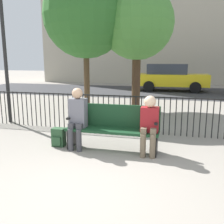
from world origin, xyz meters
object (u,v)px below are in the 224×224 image
object	(u,v)px
parked_car_0	(171,77)
lamp_post	(3,35)
seated_person_0	(77,115)
seated_person_1	(149,122)
tree_0	(137,24)
park_bench	(113,126)
backpack	(59,137)
tree_1	(85,16)

from	to	relation	value
parked_car_0	lamp_post	bearing A→B (deg)	-115.50
parked_car_0	seated_person_0	bearing A→B (deg)	-98.33
seated_person_1	tree_0	size ratio (longest dim) A/B	0.26
seated_person_1	lamp_post	bearing A→B (deg)	158.96
park_bench	parked_car_0	xyz separation A→B (m)	(0.89, 10.84, 0.34)
backpack	parked_car_0	size ratio (longest dim) A/B	0.09
park_bench	lamp_post	xyz separation A→B (m)	(-3.56, 1.52, 2.01)
park_bench	backpack	bearing A→B (deg)	-174.68
seated_person_1	tree_0	bearing A→B (deg)	102.03
seated_person_1	parked_car_0	bearing A→B (deg)	89.28
seated_person_1	parked_car_0	distance (m)	10.97
backpack	tree_1	world-z (taller)	tree_1
lamp_post	tree_0	bearing A→B (deg)	42.37
park_bench	seated_person_1	distance (m)	0.78
tree_0	parked_car_0	size ratio (longest dim) A/B	1.06
seated_person_0	backpack	xyz separation A→B (m)	(-0.45, 0.02, -0.52)
backpack	tree_1	size ratio (longest dim) A/B	0.08
tree_1	lamp_post	distance (m)	3.10
backpack	lamp_post	distance (m)	3.70
park_bench	lamp_post	bearing A→B (deg)	156.81
tree_1	park_bench	bearing A→B (deg)	-63.47
tree_1	parked_car_0	world-z (taller)	tree_1
seated_person_1	lamp_post	size ratio (longest dim) A/B	0.30
park_bench	parked_car_0	bearing A→B (deg)	85.33
backpack	parked_car_0	distance (m)	11.16
tree_0	parked_car_0	world-z (taller)	tree_0
park_bench	tree_1	xyz separation A→B (m)	(-2.04, 4.09, 2.87)
seated_person_1	tree_1	size ratio (longest dim) A/B	0.24
lamp_post	seated_person_0	bearing A→B (deg)	-30.18
backpack	seated_person_1	bearing A→B (deg)	-0.70
park_bench	tree_0	xyz separation A→B (m)	(-0.25, 4.54, 2.61)
seated_person_0	lamp_post	size ratio (longest dim) A/B	0.33
park_bench	seated_person_1	size ratio (longest dim) A/B	1.63
lamp_post	parked_car_0	size ratio (longest dim) A/B	0.91
seated_person_1	lamp_post	distance (m)	4.97
tree_0	lamp_post	bearing A→B (deg)	-137.63
seated_person_1	backpack	world-z (taller)	seated_person_1
seated_person_1	park_bench	bearing A→B (deg)	169.94
parked_car_0	tree_1	bearing A→B (deg)	-113.45
park_bench	backpack	world-z (taller)	park_bench
tree_1	lamp_post	bearing A→B (deg)	-120.54
parked_car_0	tree_0	bearing A→B (deg)	-100.21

